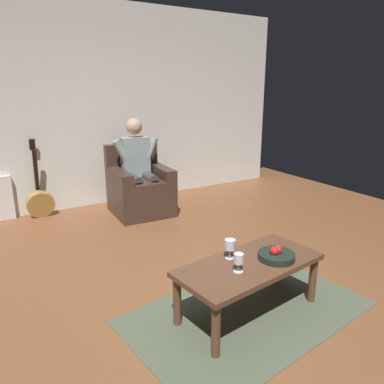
# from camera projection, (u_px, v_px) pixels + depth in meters

# --- Properties ---
(ground_plane) EXTENTS (7.67, 7.67, 0.00)m
(ground_plane) POSITION_uv_depth(u_px,v_px,m) (221.00, 316.00, 2.76)
(ground_plane) COLOR brown
(wall_back) EXTENTS (6.32, 0.06, 2.79)m
(wall_back) POSITION_uv_depth(u_px,v_px,m) (88.00, 107.00, 5.03)
(wall_back) COLOR silver
(wall_back) RESTS_ON ground
(rug) EXTENTS (1.95, 1.33, 0.01)m
(rug) POSITION_uv_depth(u_px,v_px,m) (247.00, 311.00, 2.82)
(rug) COLOR #4D5642
(rug) RESTS_ON ground
(armchair) EXTENTS (0.77, 0.81, 0.91)m
(armchair) POSITION_uv_depth(u_px,v_px,m) (140.00, 189.00, 4.96)
(armchair) COLOR #3D2B22
(armchair) RESTS_ON ground
(person_seated) EXTENTS (0.63, 0.57, 1.27)m
(person_seated) POSITION_uv_depth(u_px,v_px,m) (138.00, 163.00, 4.87)
(person_seated) COLOR #91A2A3
(person_seated) RESTS_ON ground
(coffee_table) EXTENTS (1.18, 0.65, 0.42)m
(coffee_table) POSITION_uv_depth(u_px,v_px,m) (249.00, 270.00, 2.72)
(coffee_table) COLOR brown
(coffee_table) RESTS_ON ground
(guitar) EXTENTS (0.35, 0.22, 1.03)m
(guitar) POSITION_uv_depth(u_px,v_px,m) (40.00, 201.00, 4.81)
(guitar) COLOR #AD7F3E
(guitar) RESTS_ON ground
(wine_glass_near) EXTENTS (0.07, 0.07, 0.14)m
(wine_glass_near) POSITION_uv_depth(u_px,v_px,m) (239.00, 260.00, 2.54)
(wine_glass_near) COLOR silver
(wine_glass_near) RESTS_ON coffee_table
(wine_glass_far) EXTENTS (0.08, 0.08, 0.15)m
(wine_glass_far) POSITION_uv_depth(u_px,v_px,m) (230.00, 246.00, 2.74)
(wine_glass_far) COLOR silver
(wine_glass_far) RESTS_ON coffee_table
(fruit_bowl) EXTENTS (0.27, 0.27, 0.11)m
(fruit_bowl) POSITION_uv_depth(u_px,v_px,m) (276.00, 255.00, 2.75)
(fruit_bowl) COLOR black
(fruit_bowl) RESTS_ON coffee_table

